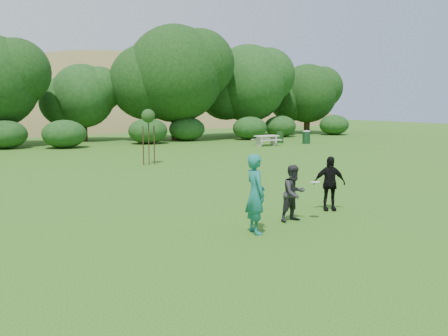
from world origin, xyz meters
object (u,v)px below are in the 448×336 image
object	(u,v)px
player_grey	(294,193)
sapling	(148,117)
player_teal	(255,194)
trash_can_lidded	(306,137)
player_black	(329,183)
trash_can_near	(280,137)
picnic_table	(267,139)

from	to	relation	value
player_grey	sapling	size ratio (longest dim) A/B	0.54
player_teal	player_grey	bearing A→B (deg)	-61.55
sapling	player_teal	bearing A→B (deg)	-101.77
player_grey	trash_can_lidded	size ratio (longest dim) A/B	1.45
player_grey	sapling	bearing A→B (deg)	80.36
player_black	trash_can_lidded	distance (m)	24.39
player_grey	sapling	world-z (taller)	sapling
player_black	sapling	bearing A→B (deg)	119.85
sapling	player_grey	bearing A→B (deg)	-95.68
trash_can_near	player_black	bearing A→B (deg)	-123.52
trash_can_near	picnic_table	size ratio (longest dim) A/B	0.50
trash_can_near	player_grey	bearing A→B (deg)	-126.06
trash_can_near	trash_can_lidded	world-z (taller)	trash_can_lidded
player_teal	trash_can_near	distance (m)	27.65
player_teal	sapling	distance (m)	14.45
player_black	picnic_table	xyz separation A→B (m)	(11.45, 19.29, -0.29)
sapling	trash_can_lidded	bearing A→B (deg)	21.50
sapling	picnic_table	distance (m)	13.55
player_grey	trash_can_near	distance (m)	26.30
trash_can_near	sapling	distance (m)	16.20
player_black	picnic_table	world-z (taller)	player_black
sapling	picnic_table	size ratio (longest dim) A/B	1.58
player_grey	player_black	size ratio (longest dim) A/B	0.95
player_grey	player_black	xyz separation A→B (m)	(1.76, 0.55, 0.04)
player_teal	trash_can_near	xyz separation A→B (m)	(17.06, 21.76, -0.52)
picnic_table	trash_can_lidded	size ratio (longest dim) A/B	1.71
picnic_table	trash_can_lidded	bearing A→B (deg)	-2.40
picnic_table	trash_can_near	bearing A→B (deg)	31.90
trash_can_near	trash_can_lidded	bearing A→B (deg)	-48.13
player_black	trash_can_near	xyz separation A→B (m)	(13.72, 20.70, -0.36)
player_teal	picnic_table	size ratio (longest dim) A/B	1.08
player_teal	picnic_table	world-z (taller)	player_teal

